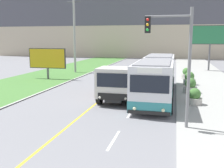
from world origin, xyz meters
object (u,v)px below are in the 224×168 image
dump_truck (119,84)px  planter_round_third (189,79)px  city_bus (157,77)px  billboard_large (211,36)px  utility_pole_far (74,33)px  planter_round_far (186,74)px  planter_round_second (190,86)px  billboard_small (47,59)px  planter_round_near (195,97)px  traffic_light_mast (176,53)px

dump_truck → planter_round_third: size_ratio=5.10×
city_bus → billboard_large: (5.98, 18.26, 3.26)m
utility_pole_far → city_bus: bearing=-46.2°
planter_round_far → planter_round_second: bearing=-89.8°
city_bus → dump_truck: (-2.53, -2.52, -0.26)m
planter_round_second → planter_round_far: (-0.03, 8.00, -0.01)m
city_bus → planter_round_second: bearing=30.3°
planter_round_second → dump_truck: bearing=-141.9°
billboard_small → planter_round_far: 15.69m
planter_round_near → planter_round_third: (0.03, 8.00, 0.06)m
billboard_small → planter_round_second: (15.24, -4.55, -1.66)m
utility_pole_far → planter_round_third: bearing=-24.7°
dump_truck → planter_round_far: bearing=66.9°
dump_truck → planter_round_third: 9.67m
traffic_light_mast → billboard_small: bearing=135.8°
billboard_large → planter_round_second: (-3.32, -16.72, -4.19)m
traffic_light_mast → planter_round_far: traffic_light_mast is taller
traffic_light_mast → planter_round_third: (1.39, 13.03, -3.17)m
planter_round_second → utility_pole_far: bearing=143.4°
city_bus → planter_round_second: size_ratio=10.46×
city_bus → traffic_light_mast: size_ratio=2.14×
billboard_small → planter_round_near: bearing=-29.2°
city_bus → billboard_small: billboard_small is taller
billboard_small → planter_round_far: billboard_small is taller
planter_round_far → dump_truck: bearing=-113.1°
billboard_large → planter_round_second: billboard_large is taller
utility_pole_far → traffic_light_mast: size_ratio=1.74×
planter_round_near → dump_truck: bearing=-179.2°
billboard_large → planter_round_second: bearing=-101.2°
dump_truck → billboard_small: 13.28m
traffic_light_mast → planter_round_third: bearing=83.9°
planter_round_near → planter_round_far: bearing=90.5°
planter_round_second → planter_round_third: size_ratio=0.97×
traffic_light_mast → planter_round_near: bearing=74.9°
city_bus → planter_round_near: (2.73, -2.45, -0.98)m
dump_truck → planter_round_third: (5.30, 8.07, -0.65)m
city_bus → planter_round_second: 3.21m
billboard_small → planter_round_second: billboard_small is taller
planter_round_third → city_bus: bearing=-116.5°
utility_pole_far → billboard_large: 18.69m
utility_pole_far → planter_round_near: size_ratio=9.32×
traffic_light_mast → billboard_large: (4.60, 25.75, 1.00)m
planter_round_third → planter_round_near: bearing=-90.2°
billboard_small → billboard_large: bearing=33.2°
planter_round_second → planter_round_near: bearing=-88.9°
utility_pole_far → traffic_light_mast: (13.07, -19.67, -1.46)m
utility_pole_far → dump_truck: bearing=-58.1°
traffic_light_mast → planter_round_near: (1.35, 5.04, -3.24)m
billboard_small → planter_round_third: size_ratio=3.46×
planter_round_near → utility_pole_far: bearing=134.6°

